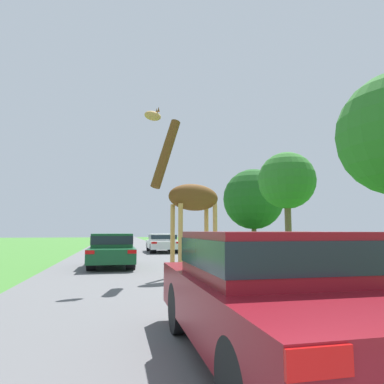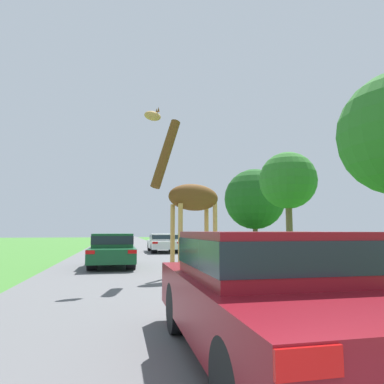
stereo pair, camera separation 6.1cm
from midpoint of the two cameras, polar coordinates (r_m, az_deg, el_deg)
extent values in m
cube|color=#5B5B5E|center=(29.42, -10.66, -9.22)|extent=(6.73, 120.00, 0.00)
cylinder|color=tan|center=(10.65, -1.78, -8.13)|extent=(0.15, 0.15, 2.32)
cylinder|color=#2D2319|center=(10.74, -1.80, -14.10)|extent=(0.19, 0.19, 0.09)
cylinder|color=tan|center=(11.10, -3.11, -8.06)|extent=(0.15, 0.15, 2.32)
cylinder|color=#2D2319|center=(11.19, -3.14, -13.79)|extent=(0.19, 0.19, 0.09)
cylinder|color=tan|center=(11.37, 4.05, -8.02)|extent=(0.15, 0.15, 2.32)
cylinder|color=#2D2319|center=(11.45, 4.10, -13.61)|extent=(0.19, 0.19, 0.09)
cylinder|color=tan|center=(11.79, 2.59, -7.97)|extent=(0.15, 0.15, 2.32)
cylinder|color=#2D2319|center=(11.87, 2.62, -13.37)|extent=(0.19, 0.19, 0.09)
ellipsoid|color=brown|center=(11.26, 0.51, -0.90)|extent=(1.98, 1.20, 0.88)
cylinder|color=brown|center=(10.95, -4.25, 6.41)|extent=(1.05, 0.63, 2.30)
ellipsoid|color=tan|center=(11.07, -6.41, 12.48)|extent=(0.61, 0.42, 0.30)
cylinder|color=tan|center=(11.72, 4.23, -4.23)|extent=(0.05, 0.05, 1.28)
cone|color=brown|center=(11.16, -5.45, 13.57)|extent=(0.07, 0.07, 0.16)
cone|color=brown|center=(11.27, -5.75, 13.36)|extent=(0.07, 0.07, 0.16)
cube|color=maroon|center=(4.23, 13.54, -17.95)|extent=(1.99, 4.35, 0.63)
cube|color=maroon|center=(4.15, 13.32, -10.12)|extent=(1.79, 1.96, 0.53)
cube|color=#19232D|center=(4.15, 13.31, -9.75)|extent=(1.81, 1.98, 0.32)
cube|color=red|center=(1.93, 19.83, -25.21)|extent=(0.36, 0.03, 0.15)
cylinder|color=black|center=(5.27, -1.23, -18.68)|extent=(0.40, 0.71, 0.71)
cylinder|color=black|center=(5.77, 15.29, -17.38)|extent=(0.40, 0.71, 0.71)
cube|color=#144C28|center=(14.69, -12.99, -9.98)|extent=(1.78, 4.11, 0.54)
cube|color=#144C28|center=(14.66, -12.93, -7.86)|extent=(1.61, 1.85, 0.55)
cube|color=#19232D|center=(14.66, -12.93, -7.75)|extent=(1.62, 1.87, 0.33)
cube|color=red|center=(12.65, -16.50, -9.61)|extent=(0.32, 0.03, 0.13)
cube|color=red|center=(12.62, -9.77, -9.78)|extent=(0.32, 0.03, 0.13)
cylinder|color=black|center=(15.96, -15.53, -10.41)|extent=(0.36, 0.62, 0.62)
cylinder|color=black|center=(15.94, -10.32, -10.55)|extent=(0.36, 0.62, 0.62)
cylinder|color=black|center=(13.50, -16.19, -11.16)|extent=(0.36, 0.62, 0.62)
cylinder|color=black|center=(13.48, -10.02, -11.32)|extent=(0.36, 0.62, 0.62)
cube|color=silver|center=(24.00, -4.74, -8.68)|extent=(1.92, 4.31, 0.51)
cube|color=silver|center=(23.98, -4.73, -7.51)|extent=(1.73, 1.94, 0.46)
cube|color=#19232D|center=(23.98, -4.73, -7.45)|extent=(1.75, 1.96, 0.28)
cube|color=red|center=(21.75, -6.10, -8.41)|extent=(0.35, 0.03, 0.12)
cube|color=red|center=(21.97, -1.96, -8.42)|extent=(0.35, 0.03, 0.12)
cylinder|color=black|center=(25.21, -6.87, -9.02)|extent=(0.38, 0.66, 0.66)
cylinder|color=black|center=(25.39, -3.37, -9.03)|extent=(0.38, 0.66, 0.66)
cylinder|color=black|center=(22.64, -6.28, -9.32)|extent=(0.38, 0.66, 0.66)
cylinder|color=black|center=(22.84, -2.39, -9.33)|extent=(0.38, 0.66, 0.66)
cylinder|color=brown|center=(23.93, 15.96, -4.60)|extent=(0.44, 0.44, 4.29)
sphere|color=#2D7028|center=(24.16, 15.76, 1.87)|extent=(3.86, 3.86, 3.86)
cylinder|color=brown|center=(32.46, 10.55, -5.80)|extent=(0.45, 0.45, 3.57)
sphere|color=#1E561E|center=(32.59, 10.45, -1.17)|extent=(5.64, 5.64, 5.64)
camera|label=1|loc=(0.03, -89.84, -0.02)|focal=32.00mm
camera|label=2|loc=(0.03, 90.16, 0.02)|focal=32.00mm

